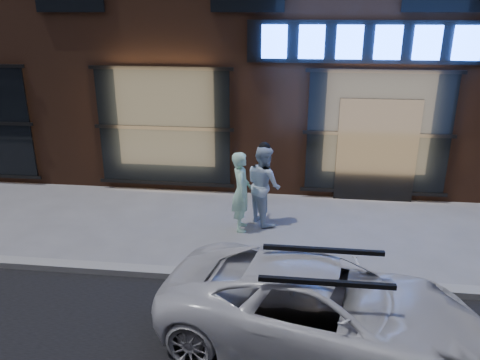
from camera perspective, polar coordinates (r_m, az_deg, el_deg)
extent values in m
plane|color=slate|center=(8.12, 19.61, -12.71)|extent=(90.00, 90.00, 0.00)
cube|color=gray|center=(8.09, 19.66, -12.35)|extent=(60.00, 0.25, 0.12)
cube|color=black|center=(10.75, 15.36, 15.91)|extent=(5.20, 0.06, 0.90)
cube|color=black|center=(11.18, 16.30, 3.40)|extent=(1.80, 0.10, 2.40)
cube|color=#FFBF72|center=(11.42, -9.24, 6.36)|extent=(3.00, 0.04, 2.60)
cube|color=black|center=(11.39, -9.29, 6.32)|extent=(3.20, 0.06, 2.80)
cube|color=#FFBF72|center=(11.14, 16.45, 5.46)|extent=(3.00, 0.04, 2.60)
cube|color=black|center=(11.10, 16.48, 5.41)|extent=(3.20, 0.06, 2.80)
cube|color=#2659FF|center=(10.60, 4.21, 16.48)|extent=(0.55, 0.12, 0.70)
cube|color=#2659FF|center=(10.59, 8.72, 16.31)|extent=(0.55, 0.12, 0.70)
cube|color=#2659FF|center=(10.64, 13.20, 16.05)|extent=(0.55, 0.12, 0.70)
cube|color=#2659FF|center=(10.75, 17.60, 15.70)|extent=(0.55, 0.12, 0.70)
cube|color=#2659FF|center=(10.91, 21.87, 15.27)|extent=(0.55, 0.12, 0.70)
cube|color=#2659FF|center=(11.14, 25.98, 14.78)|extent=(0.55, 0.12, 0.70)
imported|color=#C2FFD6|center=(9.36, 0.16, -1.42)|extent=(0.46, 0.64, 1.64)
imported|color=silver|center=(9.69, 2.91, -0.56)|extent=(0.98, 1.03, 1.68)
imported|color=silver|center=(6.39, 9.91, -15.13)|extent=(4.50, 2.72, 1.17)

